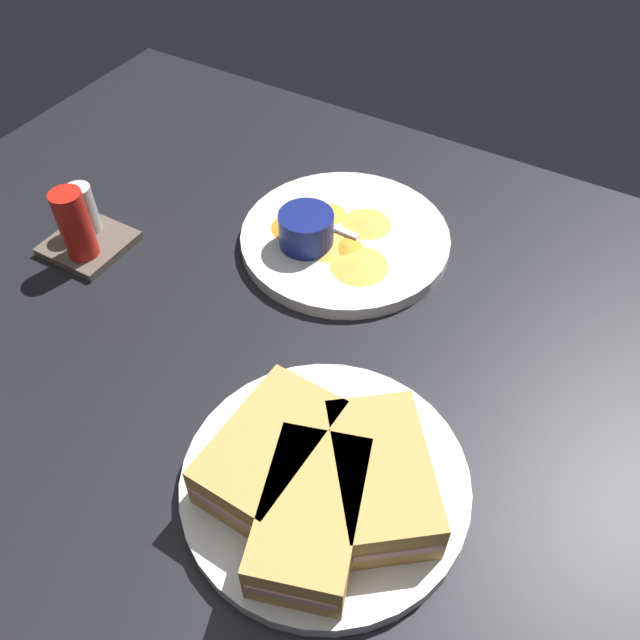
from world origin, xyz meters
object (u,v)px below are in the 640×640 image
Objects in this scene: condiment_caddy at (82,227)px; ramekin_light_gravy at (306,228)px; sandwich_half_far at (311,515)px; ramekin_dark_sauce at (389,492)px; sandwich_half_near at (271,451)px; plate_chips_companion at (345,239)px; spoon_by_gravy_ramekin at (309,216)px; plate_sandwich_main at (325,482)px; sandwich_half_extra at (382,476)px; spoon_by_dark_ramekin at (324,479)px.

ramekin_light_gravy is at bearing -60.97° from condiment_caddy.
sandwich_half_far reaches higher than ramekin_dark_sauce.
sandwich_half_near is at bearing 101.26° from ramekin_dark_sauce.
plate_chips_companion is at bearing -57.69° from condiment_caddy.
spoon_by_gravy_ramekin is at bearing 86.99° from plate_chips_companion.
plate_sandwich_main is 1.70× the size of sandwich_half_far.
sandwich_half_extra is 5.25cm from spoon_by_dark_ramekin.
sandwich_half_far is at bearing -118.86° from sandwich_half_near.
ramekin_dark_sauce reaches higher than plate_chips_companion.
ramekin_dark_sauce is 33.66cm from ramekin_light_gravy.
ramekin_light_gravy is at bearing 42.90° from ramekin_dark_sauce.
condiment_caddy is (12.01, 45.69, 0.07)cm from ramekin_dark_sauce.
ramekin_light_gravy is at bearing -152.86° from spoon_by_gravy_ramekin.
sandwich_half_extra is at bearing -73.86° from sandwich_half_near.
sandwich_half_near is 5.15cm from spoon_by_dark_ramekin.
plate_chips_companion is at bearing 25.97° from plate_sandwich_main.
sandwich_half_far is 35.26cm from ramekin_light_gravy.
spoon_by_dark_ramekin is 42.20cm from condiment_caddy.
sandwich_half_far and sandwich_half_extra have the same top height.
ramekin_dark_sauce is at bearing -145.12° from plate_chips_companion.
sandwich_half_far reaches higher than plate_chips_companion.
sandwich_half_extra reaches higher than spoon_by_dark_ramekin.
sandwich_half_far is 6.76cm from sandwich_half_extra.
sandwich_half_far is at bearing -163.17° from spoon_by_dark_ramekin.
sandwich_half_near is 9.56cm from sandwich_half_extra.
sandwich_half_extra is 0.60× the size of plate_chips_companion.
sandwich_half_far is 0.99× the size of sandwich_half_extra.
sandwich_half_extra is 46.10cm from condiment_caddy.
spoon_by_dark_ramekin is (-1.64, 4.56, -2.04)cm from sandwich_half_extra.
ramekin_dark_sauce is (5.29, -4.29, -0.66)cm from sandwich_half_far.
plate_chips_companion is 2.62× the size of condiment_caddy.
sandwich_half_far is (-3.26, -5.92, 0.00)cm from sandwich_half_near.
spoon_by_dark_ramekin is 0.40× the size of plate_chips_companion.
ramekin_dark_sauce is at bearing -78.74° from sandwich_half_near.
plate_sandwich_main is at bearing -73.86° from sandwich_half_near.
sandwich_half_extra is 1.50× the size of spoon_by_dark_ramekin.
ramekin_light_gravy reaches higher than spoon_by_gravy_ramekin.
plate_chips_companion is at bearing 25.79° from spoon_by_dark_ramekin.
sandwich_half_extra is 2.33× the size of ramekin_light_gravy.
sandwich_half_far is at bearing -148.13° from ramekin_light_gravy.
condiment_caddy is (12.71, 40.08, 2.61)cm from plate_sandwich_main.
plate_sandwich_main is 2.54× the size of spoon_by_gravy_ramekin.
spoon_by_dark_ramekin and spoon_by_gravy_ramekin have the same top height.
spoon_by_dark_ramekin is at bearing -145.98° from ramekin_light_gravy.
sandwich_half_extra reaches higher than plate_chips_companion.
sandwich_half_near is at bearing 61.14° from sandwich_half_far.
sandwich_half_near is at bearing -154.33° from spoon_by_gravy_ramekin.
sandwich_half_extra reaches higher than spoon_by_gravy_ramekin.
sandwich_half_far is (-4.59, -1.33, 3.20)cm from plate_sandwich_main.
spoon_by_dark_ramekin is at bearing -173.59° from plate_sandwich_main.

